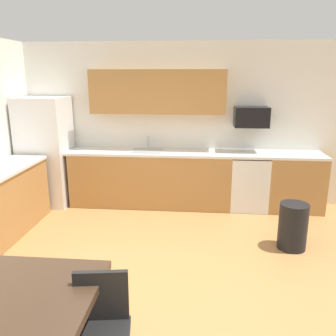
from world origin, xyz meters
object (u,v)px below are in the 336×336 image
Objects in this scene: microwave at (251,117)px; trash_bin at (293,226)px; oven_range at (248,182)px; refrigerator at (46,152)px; chair_near_table at (100,325)px.

trash_bin is at bearing -75.58° from microwave.
microwave is at bearing 104.42° from trash_bin.
oven_range is at bearing -90.00° from microwave.
refrigerator is 3.43m from oven_range.
oven_range reaches higher than chair_near_table.
trash_bin is (0.39, -1.50, -1.21)m from microwave.
oven_range is 3.94m from chair_near_table.
microwave reaches higher than chair_near_table.
oven_range is 1.52× the size of trash_bin.
microwave is 1.97m from trash_bin.
trash_bin is (0.39, -1.40, -0.16)m from oven_range.
refrigerator is 3.36× the size of microwave.
oven_range is 1.06m from microwave.
chair_near_table is 1.42× the size of trash_bin.
refrigerator is 3.46m from microwave.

